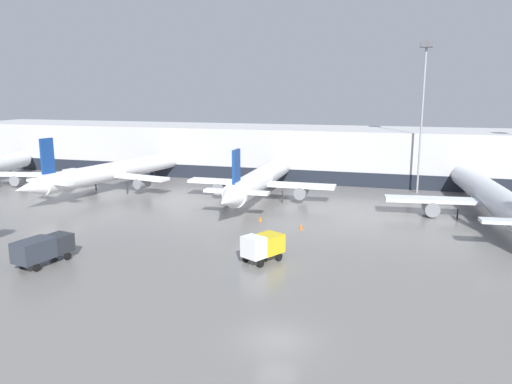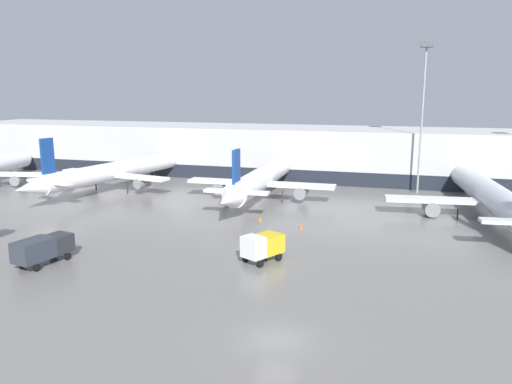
% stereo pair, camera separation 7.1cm
% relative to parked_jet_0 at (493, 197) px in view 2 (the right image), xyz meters
% --- Properties ---
extents(ground_plane, '(320.00, 320.00, 0.00)m').
position_rel_parked_jet_0_xyz_m(ground_plane, '(-18.11, -37.65, -2.69)').
color(ground_plane, slate).
extents(terminal_building, '(160.00, 29.35, 9.00)m').
position_rel_parked_jet_0_xyz_m(terminal_building, '(-17.96, 24.27, 1.80)').
color(terminal_building, '#B2B2B7').
rests_on(terminal_building, ground_plane).
extents(parked_jet_0, '(25.94, 40.68, 10.14)m').
position_rel_parked_jet_0_xyz_m(parked_jet_0, '(0.00, 0.00, 0.00)').
color(parked_jet_0, silver).
rests_on(parked_jet_0, ground_plane).
extents(parked_jet_1, '(21.57, 33.48, 8.65)m').
position_rel_parked_jet_0_xyz_m(parked_jet_1, '(-30.43, 1.72, 0.37)').
color(parked_jet_1, white).
rests_on(parked_jet_1, ground_plane).
extents(parked_jet_4, '(20.27, 35.51, 9.39)m').
position_rel_parked_jet_0_xyz_m(parked_jet_4, '(-54.51, 1.99, 0.45)').
color(parked_jet_4, white).
rests_on(parked_jet_4, ground_plane).
extents(service_truck_0, '(3.68, 4.45, 2.65)m').
position_rel_parked_jet_0_xyz_m(service_truck_0, '(-23.02, -23.53, -1.12)').
color(service_truck_0, gold).
rests_on(service_truck_0, ground_plane).
extents(service_truck_1, '(3.12, 5.80, 2.57)m').
position_rel_parked_jet_0_xyz_m(service_truck_1, '(-42.04, -29.91, -1.12)').
color(service_truck_1, '#2D333D').
rests_on(service_truck_1, ground_plane).
extents(traffic_cone_1, '(0.36, 0.36, 0.77)m').
position_rel_parked_jet_0_xyz_m(traffic_cone_1, '(-21.73, -11.66, -2.30)').
color(traffic_cone_1, orange).
rests_on(traffic_cone_1, ground_plane).
extents(traffic_cone_3, '(0.38, 0.38, 0.57)m').
position_rel_parked_jet_0_xyz_m(traffic_cone_3, '(-27.24, -9.43, -2.40)').
color(traffic_cone_3, orange).
rests_on(traffic_cone_3, ground_plane).
extents(apron_light_mast_4, '(1.80, 1.80, 22.68)m').
position_rel_parked_jet_0_xyz_m(apron_light_mast_4, '(-8.46, 14.11, 14.69)').
color(apron_light_mast_4, gray).
rests_on(apron_light_mast_4, ground_plane).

